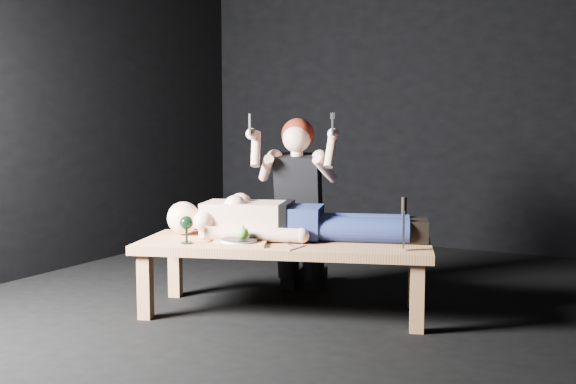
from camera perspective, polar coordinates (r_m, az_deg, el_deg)
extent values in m
plane|color=black|center=(4.19, 4.57, -10.26)|extent=(5.00, 5.00, 0.00)
plane|color=black|center=(6.42, 13.47, 8.58)|extent=(5.00, 0.00, 5.00)
cube|color=tan|center=(4.07, -0.33, -7.44)|extent=(1.90, 1.18, 0.45)
cube|color=tan|center=(3.90, -4.30, -4.49)|extent=(0.38, 0.34, 0.02)
cylinder|color=white|center=(3.90, -4.30, -4.23)|extent=(0.28, 0.28, 0.02)
sphere|color=#48AE1E|center=(3.89, -3.94, -3.62)|extent=(0.07, 0.07, 0.07)
cube|color=#B2B2B7|center=(3.93, -6.35, -4.53)|extent=(0.09, 0.18, 0.01)
cube|color=#B2B2B7|center=(3.78, 0.76, -4.90)|extent=(0.03, 0.19, 0.01)
cube|color=#B2B2B7|center=(3.88, 0.03, -4.64)|extent=(0.15, 0.15, 0.01)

